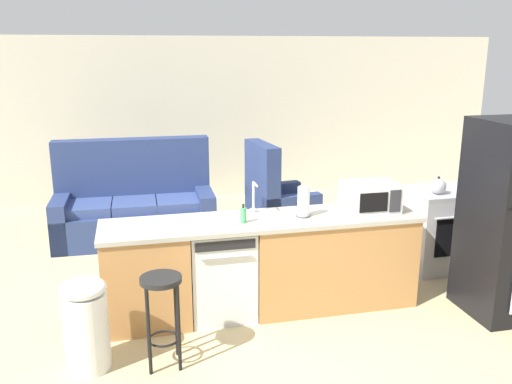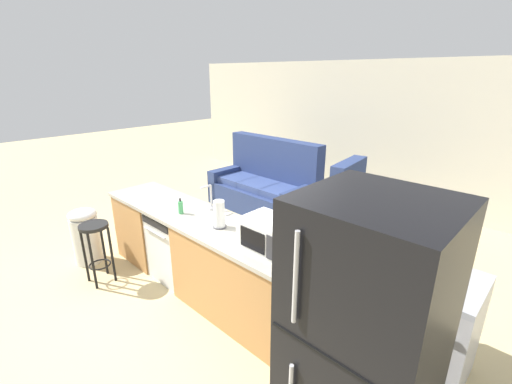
{
  "view_description": "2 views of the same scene",
  "coord_description": "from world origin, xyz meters",
  "px_view_note": "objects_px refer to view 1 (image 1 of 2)",
  "views": [
    {
      "loc": [
        -0.98,
        -4.58,
        2.41
      ],
      "look_at": [
        0.13,
        0.19,
        1.1
      ],
      "focal_mm": 38.0,
      "sensor_mm": 36.0,
      "label": 1
    },
    {
      "loc": [
        2.95,
        -2.02,
        2.36
      ],
      "look_at": [
        0.35,
        0.7,
        1.05
      ],
      "focal_mm": 24.0,
      "sensor_mm": 36.0,
      "label": 2
    }
  ],
  "objects_px": {
    "refrigerator": "(512,219)",
    "paper_towel_roll": "(303,202)",
    "kettle": "(438,186)",
    "soap_bottle": "(243,215)",
    "trash_bin": "(86,324)",
    "armchair": "(276,204)",
    "couch": "(135,208)",
    "microwave": "(370,197)",
    "dishwasher": "(221,271)",
    "bar_stool": "(162,302)",
    "stove_range": "(441,229)"
  },
  "relations": [
    {
      "from": "refrigerator",
      "to": "paper_towel_roll",
      "type": "bearing_deg",
      "value": 163.57
    },
    {
      "from": "refrigerator",
      "to": "kettle",
      "type": "distance_m",
      "value": 0.99
    },
    {
      "from": "soap_bottle",
      "to": "trash_bin",
      "type": "height_order",
      "value": "soap_bottle"
    },
    {
      "from": "refrigerator",
      "to": "kettle",
      "type": "bearing_deg",
      "value": 99.66
    },
    {
      "from": "kettle",
      "to": "armchair",
      "type": "height_order",
      "value": "armchair"
    },
    {
      "from": "soap_bottle",
      "to": "couch",
      "type": "relative_size",
      "value": 0.09
    },
    {
      "from": "microwave",
      "to": "trash_bin",
      "type": "distance_m",
      "value": 2.76
    },
    {
      "from": "dishwasher",
      "to": "paper_towel_roll",
      "type": "distance_m",
      "value": 1.0
    },
    {
      "from": "paper_towel_roll",
      "to": "bar_stool",
      "type": "xyz_separation_m",
      "value": [
        -1.36,
        -0.73,
        -0.5
      ]
    },
    {
      "from": "paper_towel_roll",
      "to": "soap_bottle",
      "type": "xyz_separation_m",
      "value": [
        -0.58,
        -0.06,
        -0.07
      ]
    },
    {
      "from": "bar_stool",
      "to": "refrigerator",
      "type": "bearing_deg",
      "value": 3.43
    },
    {
      "from": "dishwasher",
      "to": "soap_bottle",
      "type": "distance_m",
      "value": 0.59
    },
    {
      "from": "refrigerator",
      "to": "couch",
      "type": "relative_size",
      "value": 0.9
    },
    {
      "from": "refrigerator",
      "to": "armchair",
      "type": "relative_size",
      "value": 1.51
    },
    {
      "from": "kettle",
      "to": "couch",
      "type": "distance_m",
      "value": 3.77
    },
    {
      "from": "stove_range",
      "to": "microwave",
      "type": "xyz_separation_m",
      "value": [
        -1.15,
        -0.55,
        0.59
      ]
    },
    {
      "from": "trash_bin",
      "to": "couch",
      "type": "distance_m",
      "value": 3.06
    },
    {
      "from": "soap_bottle",
      "to": "armchair",
      "type": "height_order",
      "value": "armchair"
    },
    {
      "from": "bar_stool",
      "to": "stove_range",
      "type": "bearing_deg",
      "value": 22.07
    },
    {
      "from": "couch",
      "to": "microwave",
      "type": "bearing_deg",
      "value": -47.35
    },
    {
      "from": "soap_bottle",
      "to": "trash_bin",
      "type": "xyz_separation_m",
      "value": [
        -1.35,
        -0.58,
        -0.59
      ]
    },
    {
      "from": "couch",
      "to": "kettle",
      "type": "bearing_deg",
      "value": -31.58
    },
    {
      "from": "refrigerator",
      "to": "trash_bin",
      "type": "relative_size",
      "value": 2.45
    },
    {
      "from": "dishwasher",
      "to": "stove_range",
      "type": "distance_m",
      "value": 2.66
    },
    {
      "from": "stove_range",
      "to": "armchair",
      "type": "height_order",
      "value": "armchair"
    },
    {
      "from": "microwave",
      "to": "trash_bin",
      "type": "relative_size",
      "value": 0.68
    },
    {
      "from": "soap_bottle",
      "to": "bar_stool",
      "type": "height_order",
      "value": "soap_bottle"
    },
    {
      "from": "paper_towel_roll",
      "to": "refrigerator",
      "type": "bearing_deg",
      "value": -16.43
    },
    {
      "from": "stove_range",
      "to": "bar_stool",
      "type": "distance_m",
      "value": 3.43
    },
    {
      "from": "trash_bin",
      "to": "paper_towel_roll",
      "type": "bearing_deg",
      "value": 18.41
    },
    {
      "from": "couch",
      "to": "refrigerator",
      "type": "bearing_deg",
      "value": -41.21
    },
    {
      "from": "stove_range",
      "to": "kettle",
      "type": "height_order",
      "value": "kettle"
    },
    {
      "from": "paper_towel_roll",
      "to": "bar_stool",
      "type": "relative_size",
      "value": 0.38
    },
    {
      "from": "soap_bottle",
      "to": "trash_bin",
      "type": "distance_m",
      "value": 1.59
    },
    {
      "from": "soap_bottle",
      "to": "bar_stool",
      "type": "relative_size",
      "value": 0.24
    },
    {
      "from": "dishwasher",
      "to": "armchair",
      "type": "bearing_deg",
      "value": 63.28
    },
    {
      "from": "refrigerator",
      "to": "paper_towel_roll",
      "type": "height_order",
      "value": "refrigerator"
    },
    {
      "from": "bar_stool",
      "to": "armchair",
      "type": "distance_m",
      "value": 3.47
    },
    {
      "from": "couch",
      "to": "paper_towel_roll",
      "type": "bearing_deg",
      "value": -57.52
    },
    {
      "from": "paper_towel_roll",
      "to": "couch",
      "type": "xyz_separation_m",
      "value": [
        -1.52,
        2.39,
        -0.64
      ]
    },
    {
      "from": "stove_range",
      "to": "soap_bottle",
      "type": "xyz_separation_m",
      "value": [
        -2.4,
        -0.62,
        0.52
      ]
    },
    {
      "from": "dishwasher",
      "to": "paper_towel_roll",
      "type": "height_order",
      "value": "paper_towel_roll"
    },
    {
      "from": "refrigerator",
      "to": "soap_bottle",
      "type": "height_order",
      "value": "refrigerator"
    },
    {
      "from": "paper_towel_roll",
      "to": "couch",
      "type": "relative_size",
      "value": 0.14
    },
    {
      "from": "kettle",
      "to": "stove_range",
      "type": "bearing_deg",
      "value": 37.16
    },
    {
      "from": "couch",
      "to": "trash_bin",
      "type": "bearing_deg",
      "value": -97.78
    },
    {
      "from": "microwave",
      "to": "paper_towel_roll",
      "type": "relative_size",
      "value": 1.77
    },
    {
      "from": "dishwasher",
      "to": "stove_range",
      "type": "height_order",
      "value": "stove_range"
    },
    {
      "from": "paper_towel_roll",
      "to": "kettle",
      "type": "relative_size",
      "value": 1.38
    },
    {
      "from": "stove_range",
      "to": "refrigerator",
      "type": "height_order",
      "value": "refrigerator"
    }
  ]
}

